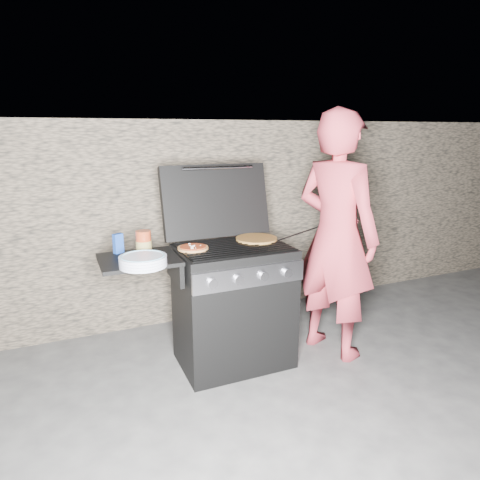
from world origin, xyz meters
name	(u,v)px	position (x,y,z in m)	size (l,w,h in m)	color
ground	(234,361)	(0.00, 0.00, 0.00)	(50.00, 50.00, 0.00)	#3D3D3D
stone_wall	(191,220)	(0.00, 1.05, 0.90)	(8.00, 0.35, 1.80)	#7B6A55
gas_grill	(202,311)	(-0.25, 0.00, 0.46)	(1.34, 0.79, 0.91)	black
pizza_topped	(193,247)	(-0.29, 0.03, 0.92)	(0.21, 0.21, 0.02)	#BC9142
pizza_plain	(256,239)	(0.23, 0.10, 0.92)	(0.31, 0.31, 0.02)	#B9913C
sauce_jar	(144,242)	(-0.62, 0.09, 0.98)	(0.10, 0.10, 0.16)	#9C371A
blue_carton	(118,243)	(-0.77, 0.17, 0.97)	(0.06, 0.04, 0.13)	navy
plate_stack	(143,261)	(-0.68, -0.19, 0.94)	(0.29, 0.29, 0.07)	silver
person	(336,236)	(0.79, -0.13, 0.93)	(0.68, 0.45, 1.87)	#B73743
tongs	(301,233)	(0.55, 0.00, 0.95)	(0.01, 0.01, 0.40)	black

